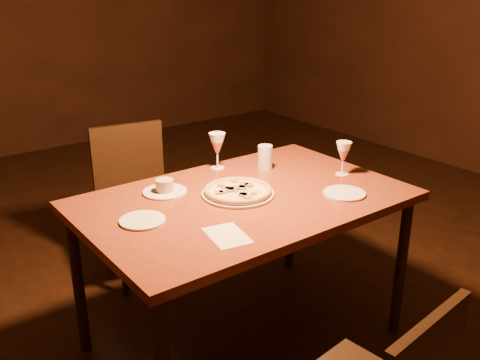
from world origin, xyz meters
TOP-DOWN VIEW (x-y plane):
  - floor at (0.00, 0.00)m, footprint 7.00×7.00m
  - dining_table at (-0.14, -0.21)m, footprint 1.42×0.91m
  - chair_far at (-0.23, 0.71)m, footprint 0.49×0.49m
  - pizza_plate at (-0.16, -0.18)m, footprint 0.32×0.32m
  - ramekin_saucer at (-0.40, 0.04)m, footprint 0.20×0.20m
  - wine_glass_far at (-0.03, 0.16)m, footprint 0.08×0.08m
  - wine_glass_right at (0.41, -0.28)m, footprint 0.08×0.08m
  - water_tumbler at (0.16, 0.01)m, footprint 0.07×0.07m
  - side_plate_left at (-0.62, -0.17)m, footprint 0.18×0.18m
  - side_plate_near at (0.23, -0.46)m, footprint 0.19×0.19m
  - menu_card at (-0.43, -0.48)m, footprint 0.17×0.22m

SIDE VIEW (x-z plane):
  - floor at x=0.00m, z-range 0.00..0.00m
  - chair_far at x=-0.23m, z-range 0.06..0.93m
  - dining_table at x=-0.14m, z-range 0.31..1.07m
  - menu_card at x=-0.43m, z-range 0.76..0.76m
  - side_plate_left at x=-0.62m, z-range 0.76..0.77m
  - side_plate_near at x=0.23m, z-range 0.76..0.77m
  - pizza_plate at x=-0.16m, z-range 0.76..0.80m
  - ramekin_saucer at x=-0.40m, z-range 0.75..0.81m
  - water_tumbler at x=0.16m, z-range 0.76..0.88m
  - wine_glass_right at x=0.41m, z-range 0.76..0.93m
  - wine_glass_far at x=-0.03m, z-range 0.76..0.95m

